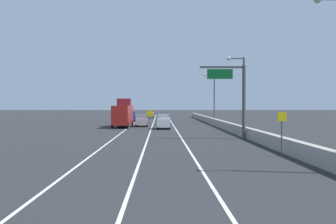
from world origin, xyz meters
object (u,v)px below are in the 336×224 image
speed_advisory_sign (282,131)px  car_yellow_1 (150,114)px  car_blue_2 (131,116)px  box_truck (123,114)px  lamp_post_right_second (241,89)px  car_silver_0 (142,121)px  car_white_3 (164,122)px  overhead_sign_gantry (237,93)px  lamp_post_right_third (213,95)px

speed_advisory_sign → car_yellow_1: bearing=98.3°
car_blue_2 → box_truck: size_ratio=0.54×
lamp_post_right_second → car_silver_0: lamp_post_right_second is taller
car_white_3 → car_yellow_1: bearing=94.0°
overhead_sign_gantry → speed_advisory_sign: (0.44, -13.31, -2.96)m
overhead_sign_gantry → car_yellow_1: (-10.34, 60.74, -3.73)m
car_yellow_1 → car_white_3: car_white_3 is taller
lamp_post_right_third → car_blue_2: bearing=150.0°
overhead_sign_gantry → box_truck: overhead_sign_gantry is taller
overhead_sign_gantry → box_truck: bearing=123.4°
car_yellow_1 → box_truck: (-3.15, -40.25, 1.02)m
lamp_post_right_second → lamp_post_right_third: same height
car_blue_2 → overhead_sign_gantry: bearing=-71.3°
overhead_sign_gantry → car_yellow_1: bearing=99.7°
lamp_post_right_third → car_white_3: size_ratio=1.92×
lamp_post_right_third → car_white_3: (-9.12, -15.30, -4.23)m
lamp_post_right_third → overhead_sign_gantry: bearing=-93.4°
car_silver_0 → car_blue_2: car_blue_2 is taller
lamp_post_right_second → box_truck: bearing=136.0°
car_blue_2 → box_truck: bearing=-89.4°
lamp_post_right_second → car_white_3: 14.38m
overhead_sign_gantry → lamp_post_right_second: lamp_post_right_second is taller
car_white_3 → box_truck: (-6.23, 4.25, 0.98)m
box_truck → car_silver_0: bearing=32.5°
car_silver_0 → car_white_3: bearing=-60.3°
lamp_post_right_second → lamp_post_right_third: bearing=89.6°
speed_advisory_sign → car_white_3: bearing=104.6°
speed_advisory_sign → lamp_post_right_second: (1.25, 19.12, 3.51)m
car_yellow_1 → car_blue_2: car_blue_2 is taller
speed_advisory_sign → car_yellow_1: 74.84m
car_blue_2 → car_white_3: size_ratio=0.98×
lamp_post_right_second → car_silver_0: bearing=127.0°
speed_advisory_sign → car_yellow_1: (-10.78, 74.06, -0.76)m
speed_advisory_sign → car_white_3: size_ratio=0.64×
car_yellow_1 → car_white_3: bearing=-86.0°
overhead_sign_gantry → car_silver_0: bearing=115.7°
lamp_post_right_second → lamp_post_right_third: size_ratio=1.00×
speed_advisory_sign → lamp_post_right_third: (1.41, 44.86, 3.51)m
car_yellow_1 → car_blue_2: size_ratio=1.01×
car_blue_2 → speed_advisory_sign: bearing=-75.3°
speed_advisory_sign → car_white_3: 30.55m
speed_advisory_sign → lamp_post_right_second: bearing=86.3°
car_silver_0 → box_truck: bearing=-147.5°
car_silver_0 → car_blue_2: bearing=99.4°
overhead_sign_gantry → lamp_post_right_third: lamp_post_right_third is taller
car_yellow_1 → box_truck: box_truck is taller
car_yellow_1 → car_blue_2: bearing=-99.5°
lamp_post_right_third → car_yellow_1: 31.93m
lamp_post_right_second → car_yellow_1: 56.40m
lamp_post_right_third → car_blue_2: lamp_post_right_third is taller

